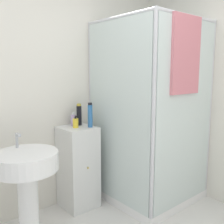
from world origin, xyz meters
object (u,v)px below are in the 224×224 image
(sink, at_px, (27,176))
(soap_dispenser, at_px, (76,123))
(shampoo_bottle_tall_black, at_px, (79,115))
(lotion_bottle_white, at_px, (73,120))
(shampoo_bottle_blue, at_px, (90,115))

(sink, height_order, soap_dispenser, soap_dispenser)
(shampoo_bottle_tall_black, bearing_deg, lotion_bottle_white, 166.58)
(soap_dispenser, distance_m, lotion_bottle_white, 0.11)
(shampoo_bottle_blue, bearing_deg, lotion_bottle_white, 119.78)
(soap_dispenser, height_order, shampoo_bottle_tall_black, shampoo_bottle_tall_black)
(sink, distance_m, shampoo_bottle_tall_black, 0.93)
(shampoo_bottle_tall_black, distance_m, lotion_bottle_white, 0.09)
(shampoo_bottle_tall_black, bearing_deg, sink, -154.44)
(sink, xyz_separation_m, shampoo_bottle_tall_black, (0.76, 0.36, 0.39))
(sink, relative_size, shampoo_bottle_blue, 3.67)
(sink, bearing_deg, shampoo_bottle_blue, 14.33)
(shampoo_bottle_blue, height_order, lotion_bottle_white, shampoo_bottle_blue)
(shampoo_bottle_tall_black, relative_size, shampoo_bottle_blue, 0.91)
(sink, relative_size, lotion_bottle_white, 6.32)
(shampoo_bottle_blue, bearing_deg, sink, -165.67)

